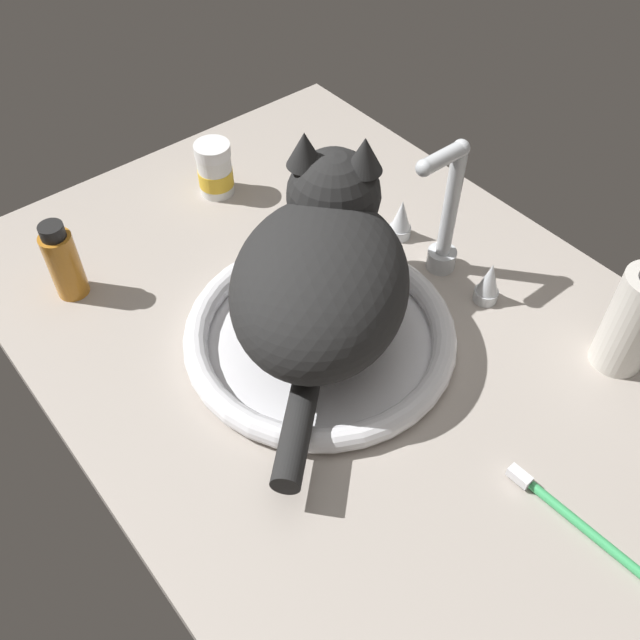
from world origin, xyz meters
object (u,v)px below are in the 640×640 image
(pill_bottle, at_px, (215,170))
(amber_bottle, at_px, (63,262))
(faucet, at_px, (445,227))
(sink_basin, at_px, (320,334))
(cat, at_px, (323,266))
(soap_pump_bottle, at_px, (634,319))
(toothbrush, at_px, (579,523))

(pill_bottle, xyz_separation_m, amber_bottle, (0.06, -0.27, 0.01))
(faucet, bearing_deg, pill_bottle, -157.13)
(sink_basin, xyz_separation_m, amber_bottle, (-0.28, -0.20, 0.04))
(faucet, relative_size, cat, 0.58)
(soap_pump_bottle, relative_size, amber_bottle, 1.71)
(pill_bottle, height_order, amber_bottle, amber_bottle)
(pill_bottle, bearing_deg, toothbrush, -1.75)
(cat, distance_m, pill_bottle, 0.33)
(cat, distance_m, toothbrush, 0.39)
(cat, relative_size, pill_bottle, 4.13)
(sink_basin, distance_m, amber_bottle, 0.34)
(soap_pump_bottle, relative_size, toothbrush, 1.09)
(cat, height_order, soap_pump_bottle, cat)
(faucet, distance_m, toothbrush, 0.40)
(cat, distance_m, soap_pump_bottle, 0.36)
(sink_basin, distance_m, faucet, 0.22)
(faucet, xyz_separation_m, soap_pump_bottle, (0.25, 0.05, -0.00))
(cat, bearing_deg, toothbrush, 4.82)
(faucet, xyz_separation_m, cat, (-0.02, -0.19, 0.03))
(soap_pump_bottle, distance_m, amber_bottle, 0.70)
(sink_basin, distance_m, cat, 0.10)
(cat, relative_size, soap_pump_bottle, 1.81)
(faucet, xyz_separation_m, pill_bottle, (-0.34, -0.14, -0.03))
(cat, relative_size, amber_bottle, 3.09)
(sink_basin, bearing_deg, pill_bottle, 168.33)
(amber_bottle, bearing_deg, soap_pump_bottle, 41.13)
(faucet, distance_m, amber_bottle, 0.50)
(amber_bottle, bearing_deg, faucet, 55.95)
(faucet, bearing_deg, cat, -94.45)
(sink_basin, xyz_separation_m, cat, (-0.02, 0.02, 0.10))
(cat, bearing_deg, soap_pump_bottle, 42.62)
(cat, bearing_deg, amber_bottle, -140.45)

